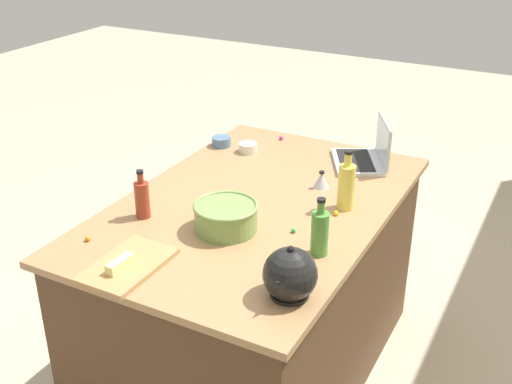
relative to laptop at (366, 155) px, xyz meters
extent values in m
plane|color=#B7A88E|center=(0.61, -0.27, -0.95)|extent=(12.00, 12.00, 0.00)
cube|color=#4C331E|center=(0.61, -0.27, -0.51)|extent=(1.54, 0.99, 0.87)
cube|color=#9E754C|center=(0.61, -0.27, -0.06)|extent=(1.60, 1.05, 0.03)
cube|color=#B7B7BC|center=(0.02, -0.03, -0.04)|extent=(0.38, 0.34, 0.02)
cube|color=black|center=(0.02, -0.04, -0.03)|extent=(0.31, 0.26, 0.00)
cube|color=#B7B7BC|center=(-0.04, 0.07, 0.07)|extent=(0.27, 0.15, 0.20)
cube|color=silver|center=(-0.03, 0.06, 0.07)|extent=(0.24, 0.13, 0.18)
cylinder|color=#72934C|center=(0.86, -0.26, 0.00)|extent=(0.24, 0.24, 0.10)
cylinder|color=black|center=(0.86, -0.26, 0.01)|extent=(0.20, 0.20, 0.09)
torus|color=#72934C|center=(0.86, -0.26, 0.06)|extent=(0.25, 0.25, 0.01)
cylinder|color=#DBC64C|center=(0.47, 0.08, 0.05)|extent=(0.07, 0.07, 0.19)
cylinder|color=#DBC64C|center=(0.47, 0.08, 0.17)|extent=(0.03, 0.03, 0.05)
cylinder|color=black|center=(0.47, 0.08, 0.20)|extent=(0.03, 0.03, 0.01)
cylinder|color=maroon|center=(0.93, -0.61, 0.03)|extent=(0.06, 0.06, 0.15)
cylinder|color=maroon|center=(0.93, -0.61, 0.12)|extent=(0.02, 0.02, 0.04)
cylinder|color=black|center=(0.93, -0.61, 0.15)|extent=(0.03, 0.03, 0.01)
cylinder|color=#4C8C38|center=(0.86, 0.12, 0.04)|extent=(0.06, 0.06, 0.16)
cylinder|color=#4C8C38|center=(0.86, 0.12, 0.14)|extent=(0.03, 0.03, 0.05)
cylinder|color=black|center=(0.86, 0.12, 0.17)|extent=(0.03, 0.03, 0.01)
cylinder|color=black|center=(1.14, 0.14, -0.04)|extent=(0.13, 0.13, 0.01)
sphere|color=black|center=(1.14, 0.14, 0.03)|extent=(0.18, 0.18, 0.18)
cone|color=black|center=(1.23, 0.14, 0.05)|extent=(0.08, 0.03, 0.07)
sphere|color=black|center=(1.14, 0.14, 0.13)|extent=(0.02, 0.02, 0.02)
cube|color=#AD7F4C|center=(1.26, -0.43, -0.04)|extent=(0.34, 0.21, 0.02)
cube|color=#F4E58C|center=(1.30, -0.43, -0.01)|extent=(0.11, 0.04, 0.04)
cylinder|color=beige|center=(0.13, -0.57, -0.02)|extent=(0.09, 0.09, 0.05)
cylinder|color=slate|center=(0.12, -0.72, -0.02)|extent=(0.10, 0.10, 0.05)
cone|color=#B2B2B7|center=(0.34, -0.09, -0.01)|extent=(0.07, 0.07, 0.07)
cylinder|color=black|center=(0.34, -0.09, 0.03)|extent=(0.02, 0.02, 0.01)
sphere|color=red|center=(0.69, -0.38, -0.04)|extent=(0.02, 0.02, 0.02)
sphere|color=#CC3399|center=(-0.10, -0.49, -0.04)|extent=(0.02, 0.02, 0.02)
sphere|color=yellow|center=(0.55, 0.07, -0.04)|extent=(0.02, 0.02, 0.02)
sphere|color=orange|center=(1.18, -0.68, -0.04)|extent=(0.02, 0.02, 0.02)
sphere|color=green|center=(0.76, -0.02, -0.04)|extent=(0.02, 0.02, 0.02)
camera|label=1|loc=(2.71, 0.85, 1.17)|focal=44.72mm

